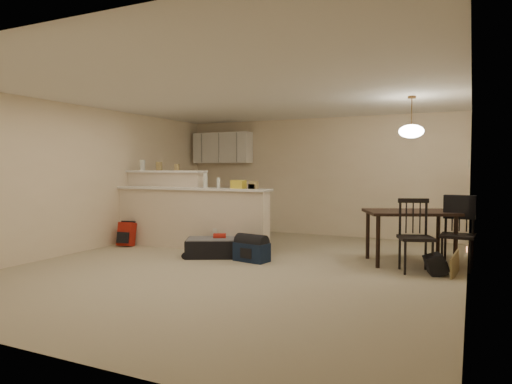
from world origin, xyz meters
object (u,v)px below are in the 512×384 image
Objects in this scene: dining_table at (410,217)px; black_daypack at (435,265)px; dining_chair_near at (416,236)px; red_backpack at (126,234)px; dining_chair_far at (458,234)px; suitcase at (212,248)px; pendant_lamp at (411,131)px; navy_duffel at (252,252)px.

dining_table is 4.91× the size of black_daypack.
dining_chair_near is 2.34× the size of red_backpack.
dining_chair_far is 2.37× the size of red_backpack.
red_backpack is 1.41× the size of black_daypack.
red_backpack reaches higher than black_daypack.
dining_table reaches higher than suitcase.
dining_table is at bearing 16.87° from black_daypack.
dining_chair_far is at bearing -16.58° from suitcase.
dining_chair_far is 1.22× the size of suitcase.
pendant_lamp is 5.25m from red_backpack.
pendant_lamp is at bearing -1.74° from red_backpack.
dining_table is 1.49× the size of dining_chair_near.
dining_chair_near is 1.92× the size of navy_duffel.
dining_table is 2.86× the size of navy_duffel.
dining_chair_far is at bearing -14.04° from pendant_lamp.
dining_chair_far is 2.99m from navy_duffel.
dining_chair_near reaches higher than suitcase.
red_backpack is (-4.90, -0.63, -0.48)m from dining_table.
black_daypack is (2.62, 0.25, -0.01)m from navy_duffel.
navy_duffel is (-2.21, -0.88, -0.55)m from dining_table.
suitcase is 1.59× the size of navy_duffel.
dining_chair_near is 1.20× the size of suitcase.
dining_chair_far reaches higher than suitcase.
pendant_lamp is at bearing 170.11° from dining_chair_far.
navy_duffel is at bearing -31.63° from suitcase.
suitcase is 3.36m from black_daypack.
dining_table is 1.29m from pendant_lamp.
dining_chair_far is (0.51, 0.42, 0.01)m from dining_chair_near.
dining_chair_far is 5.59m from red_backpack.
pendant_lamp is 1.63m from dining_chair_far.
dining_table is 1.79× the size of suitcase.
dining_chair_far is at bearing 19.44° from dining_chair_near.
black_daypack is at bearing -80.62° from dining_table.
pendant_lamp reaches higher than red_backpack.
suitcase is (-3.10, -0.24, -0.36)m from dining_chair_near.
pendant_lamp is 0.60× the size of dining_chair_far.
dining_chair_near is at bearing -8.58° from red_backpack.
black_daypack is (-0.26, -0.46, -0.38)m from dining_chair_far.
pendant_lamp is 1.43× the size of red_backpack.
red_backpack is at bearing -172.68° from pendant_lamp.
black_daypack is at bearing -9.07° from red_backpack.
dining_chair_near reaches higher than red_backpack.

